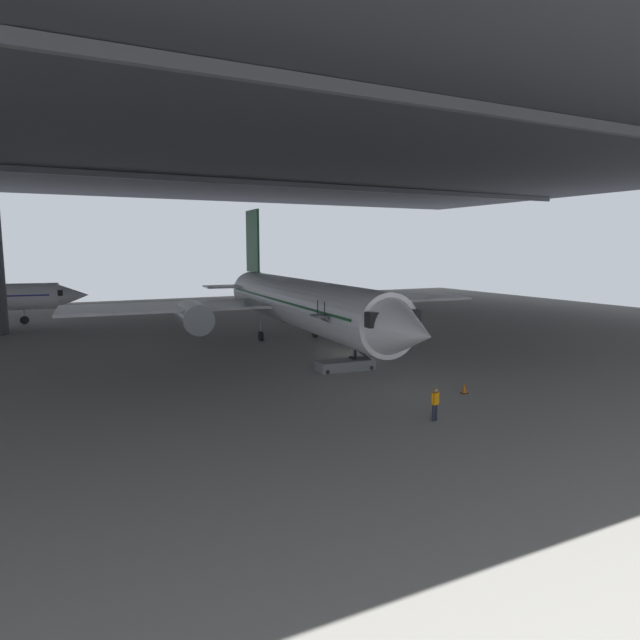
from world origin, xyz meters
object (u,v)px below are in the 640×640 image
Objects in this scene: airplane_main at (297,302)px; traffic_cone_orange at (464,388)px; crew_worker_by_stairs at (355,348)px; crew_worker_near_nose at (435,402)px; boarding_stairs at (345,359)px.

traffic_cone_orange is at bearing -84.45° from airplane_main.
traffic_cone_orange is at bearing -84.84° from crew_worker_by_stairs.
crew_worker_near_nose is at bearing -104.77° from crew_worker_by_stairs.
crew_worker_near_nose is 2.74× the size of traffic_cone_orange.
boarding_stairs is 3.02× the size of crew_worker_by_stairs.
airplane_main is 8.34× the size of boarding_stairs.
airplane_main is 25.16× the size of crew_worker_by_stairs.
crew_worker_near_nose is 14.71m from crew_worker_by_stairs.
crew_worker_by_stairs is 2.70× the size of traffic_cone_orange.
crew_worker_near_nose is (-2.83, -22.86, -2.72)m from airplane_main.
boarding_stairs is 11.77m from crew_worker_near_nose.
airplane_main is at bearing 95.55° from traffic_cone_orange.
airplane_main reaches higher than boarding_stairs.
crew_worker_by_stairs is at bearing 95.16° from traffic_cone_orange.
crew_worker_near_nose reaches higher than crew_worker_by_stairs.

